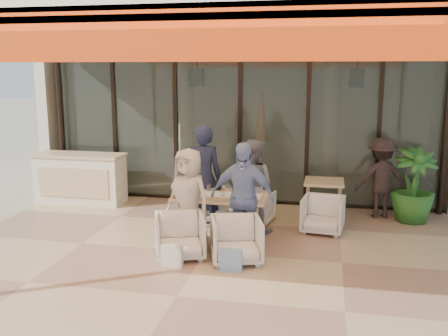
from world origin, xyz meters
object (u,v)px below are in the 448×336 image
object	(u,v)px
chair_far_left	(210,203)
chair_near_right	(236,238)
diner_periwinkle	(242,197)
potted_palm	(414,186)
diner_grey	(251,186)
standing_woman	(381,178)
chair_near_left	(180,234)
side_chair	(323,213)
host_counter	(80,178)
side_table	(324,186)
dining_table	(221,198)
diner_navy	(203,177)
chair_far_right	(255,206)
diner_cream	(189,198)

from	to	relation	value
chair_far_left	chair_near_right	distance (m)	2.08
diner_periwinkle	potted_palm	distance (m)	3.42
diner_grey	standing_woman	bearing A→B (deg)	-140.87
chair_near_left	side_chair	world-z (taller)	chair_near_left
diner_grey	host_counter	bearing A→B (deg)	-7.17
side_table	dining_table	bearing A→B (deg)	-139.84
chair_near_left	diner_navy	distance (m)	1.50
diner_periwinkle	dining_table	bearing A→B (deg)	137.59
chair_far_right	diner_cream	size ratio (longest dim) A/B	0.41
dining_table	host_counter	bearing A→B (deg)	154.70
dining_table	chair_near_right	world-z (taller)	dining_table
chair_near_right	diner_navy	size ratio (longest dim) A/B	0.40
diner_cream	chair_near_right	bearing A→B (deg)	-9.16
chair_near_right	side_chair	bearing A→B (deg)	36.06
diner_grey	standing_woman	size ratio (longest dim) A/B	1.06
diner_grey	diner_cream	xyz separation A→B (m)	(-0.84, -0.90, -0.02)
chair_near_left	side_table	xyz separation A→B (m)	(2.04, 2.33, 0.28)
side_table	standing_woman	bearing A→B (deg)	18.27
diner_periwinkle	diner_cream	bearing A→B (deg)	-175.44
chair_near_left	side_table	distance (m)	3.11
chair_far_left	side_chair	distance (m)	2.07
dining_table	chair_far_left	bearing A→B (deg)	113.70
diner_navy	diner_cream	size ratio (longest dim) A/B	1.17
standing_woman	chair_near_left	bearing A→B (deg)	28.49
side_chair	diner_navy	bearing A→B (deg)	-167.77
side_table	potted_palm	xyz separation A→B (m)	(1.57, 0.17, 0.04)
chair_far_left	diner_periwinkle	world-z (taller)	diner_periwinkle
chair_near_left	diner_cream	world-z (taller)	diner_cream
host_counter	side_chair	world-z (taller)	host_counter
chair_near_right	diner_grey	world-z (taller)	diner_grey
diner_periwinkle	chair_far_left	bearing A→B (deg)	125.52
host_counter	diner_cream	bearing A→B (deg)	-34.98
side_chair	chair_near_left	bearing A→B (deg)	-135.07
side_table	diner_periwinkle	bearing A→B (deg)	-123.30
host_counter	standing_woman	bearing A→B (deg)	1.53
chair_far_right	diner_grey	size ratio (longest dim) A/B	0.40
chair_near_right	diner_periwinkle	world-z (taller)	diner_periwinkle
host_counter	diner_grey	distance (m)	3.88
diner_periwinkle	side_table	size ratio (longest dim) A/B	2.25
chair_near_left	side_chair	size ratio (longest dim) A/B	1.04
chair_far_left	potted_palm	xyz separation A→B (m)	(3.62, 0.60, 0.36)
chair_far_right	potted_palm	size ratio (longest dim) A/B	0.47
chair_near_left	side_chair	xyz separation A→B (m)	(2.04, 1.58, -0.01)
side_chair	side_table	bearing A→B (deg)	97.21
host_counter	chair_near_left	bearing A→B (deg)	-41.15
diner_cream	side_table	size ratio (longest dim) A/B	2.09
diner_navy	side_chair	distance (m)	2.13
dining_table	chair_near_right	size ratio (longest dim) A/B	2.07
chair_far_left	dining_table	bearing A→B (deg)	95.37
host_counter	chair_near_right	world-z (taller)	host_counter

